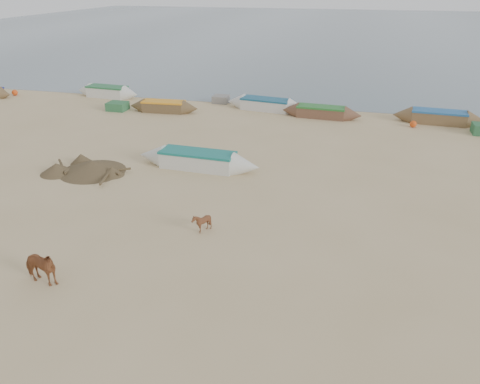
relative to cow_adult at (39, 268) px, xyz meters
name	(u,v)px	position (x,y,z in m)	size (l,w,h in m)	color
ground	(211,265)	(4.96, 2.41, -0.62)	(140.00, 140.00, 0.00)	tan
sea	(344,29)	(4.96, 84.41, -0.61)	(160.00, 160.00, 0.00)	slate
cow_adult	(39,268)	(0.00, 0.00, 0.00)	(0.67, 1.46, 1.24)	brown
calf_front	(202,222)	(3.91, 4.55, -0.21)	(0.66, 0.74, 0.82)	#57301B
near_canoe	(198,160)	(1.54, 10.85, -0.17)	(6.62, 1.29, 0.91)	silver
debris_pile	(92,166)	(-3.50, 9.02, -0.33)	(3.35, 3.35, 0.57)	brown
waterline_canoes	(308,109)	(5.80, 22.64, -0.19)	(56.69, 5.19, 0.91)	brown
beach_clutter	(350,116)	(8.76, 21.96, -0.32)	(47.00, 5.30, 0.64)	#2D663C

